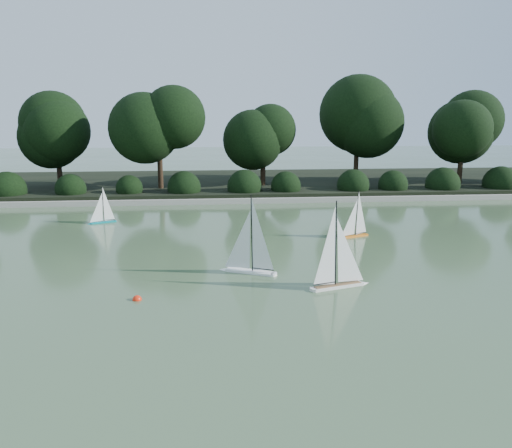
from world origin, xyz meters
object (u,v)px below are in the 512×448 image
object	(u,v)px
race_buoy	(137,300)
sailboat_orange	(352,229)
sailboat_white_a	(246,260)
sailboat_teal	(101,217)
sailboat_white_b	(343,273)

from	to	relation	value
race_buoy	sailboat_orange	bearing A→B (deg)	39.34
sailboat_white_a	race_buoy	xyz separation A→B (m)	(-1.95, -1.33, -0.26)
sailboat_white_a	sailboat_teal	size ratio (longest dim) A/B	1.46
sailboat_orange	race_buoy	xyz separation A→B (m)	(-4.87, -3.99, -0.20)
sailboat_white_a	sailboat_teal	world-z (taller)	sailboat_white_a
race_buoy	sailboat_white_a	bearing A→B (deg)	34.40
sailboat_white_a	sailboat_white_b	world-z (taller)	sailboat_white_b
sailboat_white_a	sailboat_white_b	size ratio (longest dim) A/B	1.00
sailboat_white_a	race_buoy	bearing A→B (deg)	-145.60
sailboat_white_a	race_buoy	size ratio (longest dim) A/B	10.66
sailboat_white_b	sailboat_teal	world-z (taller)	sailboat_white_b
sailboat_teal	sailboat_white_b	bearing A→B (deg)	-47.17
sailboat_orange	race_buoy	size ratio (longest dim) A/B	8.24
sailboat_white_b	sailboat_orange	xyz separation A→B (m)	(1.23, 3.66, -0.06)
sailboat_white_b	sailboat_teal	bearing A→B (deg)	132.83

